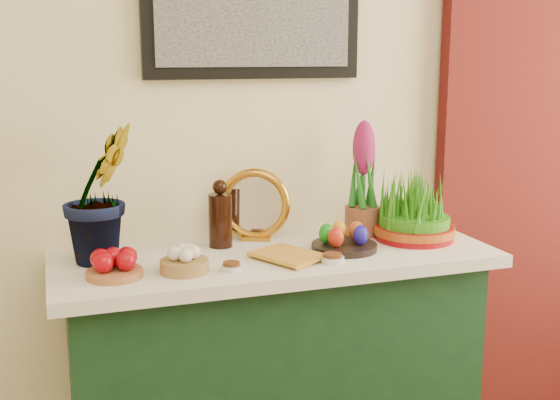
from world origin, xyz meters
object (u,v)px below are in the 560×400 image
at_px(mirror, 255,205).
at_px(book, 270,260).
at_px(hyacinth_green, 99,171).
at_px(sideboard, 275,386).
at_px(wheatgrass_sabzeh, 415,212).

xyz_separation_m(mirror, book, (-0.04, -0.30, -0.10)).
bearing_deg(book, hyacinth_green, 129.31).
xyz_separation_m(sideboard, hyacinth_green, (-0.53, 0.07, 0.75)).
relative_size(mirror, book, 1.19).
relative_size(sideboard, hyacinth_green, 2.32).
bearing_deg(book, mirror, 54.50).
bearing_deg(hyacinth_green, wheatgrass_sabzeh, -34.14).
relative_size(hyacinth_green, wheatgrass_sabzeh, 2.04).
bearing_deg(mirror, sideboard, -84.89).
height_order(hyacinth_green, book, hyacinth_green).
relative_size(hyacinth_green, book, 2.72).
distance_m(mirror, book, 0.32).
distance_m(hyacinth_green, book, 0.58).
height_order(hyacinth_green, wheatgrass_sabzeh, hyacinth_green).
bearing_deg(hyacinth_green, mirror, -18.59).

